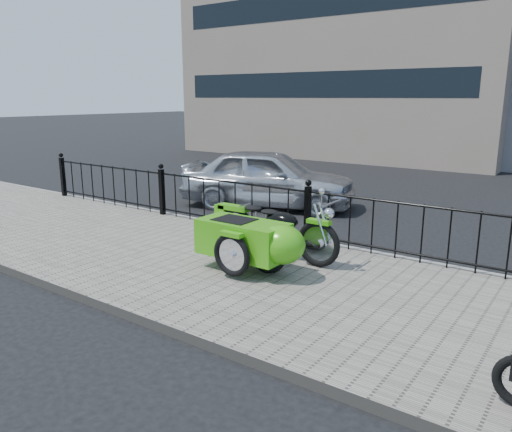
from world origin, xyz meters
The scene contains 8 objects.
ground centered at (0.00, 0.00, 0.00)m, with size 120.00×120.00×0.00m, color black.
sidewalk centered at (0.00, -0.50, 0.06)m, with size 30.00×3.80×0.12m, color slate.
curb centered at (0.00, 1.44, 0.06)m, with size 30.00×0.10×0.12m, color gray.
iron_fence centered at (0.00, 1.30, 0.59)m, with size 14.11×0.11×1.08m.
building_tan centered at (-6.00, 15.99, 6.00)m, with size 14.00×8.01×12.00m.
motorcycle_sidecar centered at (0.16, -0.35, 0.59)m, with size 2.28×1.48×0.98m.
spare_tire centered at (0.32, -0.40, 0.47)m, with size 0.69×0.69×0.10m, color black.
sedan_car centered at (-2.42, 3.67, 0.69)m, with size 1.63×4.05×1.38m, color silver.
Camera 1 is at (4.08, -5.89, 2.54)m, focal length 35.00 mm.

